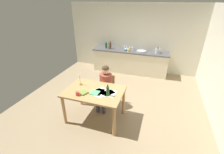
% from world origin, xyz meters
% --- Properties ---
extents(ground_plane, '(5.20, 5.20, 0.04)m').
position_xyz_m(ground_plane, '(0.00, 0.00, -0.02)').
color(ground_plane, '#937F60').
extents(wall_back, '(5.20, 0.12, 2.60)m').
position_xyz_m(wall_back, '(0.00, 2.60, 1.30)').
color(wall_back, beige).
rests_on(wall_back, ground).
extents(kitchen_counter, '(2.95, 0.64, 0.90)m').
position_xyz_m(kitchen_counter, '(0.00, 2.24, 0.45)').
color(kitchen_counter, beige).
rests_on(kitchen_counter, ground).
extents(dining_table, '(1.34, 0.91, 0.80)m').
position_xyz_m(dining_table, '(-0.18, -0.78, 0.69)').
color(dining_table, tan).
rests_on(dining_table, ground).
extents(chair_at_table, '(0.41, 0.41, 0.85)m').
position_xyz_m(chair_at_table, '(-0.12, -0.08, 0.47)').
color(chair_at_table, tan).
rests_on(chair_at_table, ground).
extents(person_seated, '(0.33, 0.59, 1.19)m').
position_xyz_m(person_seated, '(-0.13, -0.23, 0.68)').
color(person_seated, brown).
rests_on(person_seated, ground).
extents(coffee_mug, '(0.11, 0.07, 0.10)m').
position_xyz_m(coffee_mug, '(-0.44, -1.08, 0.85)').
color(coffee_mug, '#D84C3F').
rests_on(coffee_mug, dining_table).
extents(candlestick, '(0.06, 0.06, 0.26)m').
position_xyz_m(candlestick, '(-0.61, -0.63, 0.87)').
color(candlestick, gold).
rests_on(candlestick, dining_table).
extents(book_magazine, '(0.24, 0.23, 0.03)m').
position_xyz_m(book_magazine, '(-0.37, -0.95, 0.81)').
color(book_magazine, olive).
rests_on(book_magazine, dining_table).
extents(book_cookery, '(0.20, 0.20, 0.02)m').
position_xyz_m(book_cookery, '(-0.12, -0.87, 0.81)').
color(book_cookery, '#55BE74').
rests_on(book_cookery, dining_table).
extents(paper_letter, '(0.23, 0.31, 0.00)m').
position_xyz_m(paper_letter, '(0.22, -0.77, 0.80)').
color(paper_letter, white).
rests_on(paper_letter, dining_table).
extents(paper_bill, '(0.35, 0.36, 0.00)m').
position_xyz_m(paper_bill, '(-0.06, -0.73, 0.80)').
color(paper_bill, white).
rests_on(paper_bill, dining_table).
extents(paper_envelope, '(0.24, 0.31, 0.00)m').
position_xyz_m(paper_envelope, '(-0.06, -0.80, 0.80)').
color(paper_envelope, white).
rests_on(paper_envelope, dining_table).
extents(paper_receipt, '(0.28, 0.34, 0.00)m').
position_xyz_m(paper_receipt, '(0.01, -0.85, 0.80)').
color(paper_receipt, white).
rests_on(paper_receipt, dining_table).
extents(paper_notice, '(0.34, 0.36, 0.00)m').
position_xyz_m(paper_notice, '(0.15, -0.77, 0.80)').
color(paper_notice, white).
rests_on(paper_notice, dining_table).
extents(wine_bottle_on_table, '(0.06, 0.06, 0.27)m').
position_xyz_m(wine_bottle_on_table, '(0.19, -0.88, 0.91)').
color(wine_bottle_on_table, '#194C23').
rests_on(wine_bottle_on_table, dining_table).
extents(sink_unit, '(0.36, 0.36, 0.24)m').
position_xyz_m(sink_unit, '(0.44, 2.24, 0.92)').
color(sink_unit, '#B2B7BC').
rests_on(sink_unit, kitchen_counter).
extents(bottle_oil, '(0.08, 0.08, 0.25)m').
position_xyz_m(bottle_oil, '(-1.02, 2.29, 1.01)').
color(bottle_oil, '#194C23').
rests_on(bottle_oil, kitchen_counter).
extents(bottle_vinegar, '(0.08, 0.08, 0.29)m').
position_xyz_m(bottle_vinegar, '(-0.91, 2.25, 1.02)').
color(bottle_vinegar, '#8C999E').
rests_on(bottle_vinegar, kitchen_counter).
extents(bottle_wine_red, '(0.07, 0.07, 0.32)m').
position_xyz_m(bottle_wine_red, '(-0.82, 2.25, 1.03)').
color(bottle_wine_red, '#593319').
rests_on(bottle_wine_red, kitchen_counter).
extents(mixing_bowl, '(0.19, 0.19, 0.09)m').
position_xyz_m(mixing_bowl, '(-0.15, 2.24, 0.94)').
color(mixing_bowl, '#668C99').
rests_on(mixing_bowl, kitchen_counter).
extents(stovetop_kettle, '(0.18, 0.18, 0.22)m').
position_xyz_m(stovetop_kettle, '(1.02, 2.24, 1.00)').
color(stovetop_kettle, '#B7BABF').
rests_on(stovetop_kettle, kitchen_counter).
extents(wine_glass_near_sink, '(0.07, 0.07, 0.15)m').
position_xyz_m(wine_glass_near_sink, '(0.06, 2.39, 1.01)').
color(wine_glass_near_sink, silver).
rests_on(wine_glass_near_sink, kitchen_counter).
extents(wine_glass_by_kettle, '(0.07, 0.07, 0.15)m').
position_xyz_m(wine_glass_by_kettle, '(-0.06, 2.39, 1.01)').
color(wine_glass_by_kettle, silver).
rests_on(wine_glass_by_kettle, kitchen_counter).
extents(wine_glass_back_left, '(0.07, 0.07, 0.15)m').
position_xyz_m(wine_glass_back_left, '(-0.18, 2.39, 1.01)').
color(wine_glass_back_left, silver).
rests_on(wine_glass_back_left, kitchen_counter).
extents(wine_glass_back_right, '(0.07, 0.07, 0.15)m').
position_xyz_m(wine_glass_back_right, '(-0.27, 2.39, 1.01)').
color(wine_glass_back_right, silver).
rests_on(wine_glass_back_right, kitchen_counter).
extents(teacup_on_counter, '(0.12, 0.08, 0.10)m').
position_xyz_m(teacup_on_counter, '(-0.04, 2.09, 0.95)').
color(teacup_on_counter, '#F2CC4C').
rests_on(teacup_on_counter, kitchen_counter).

